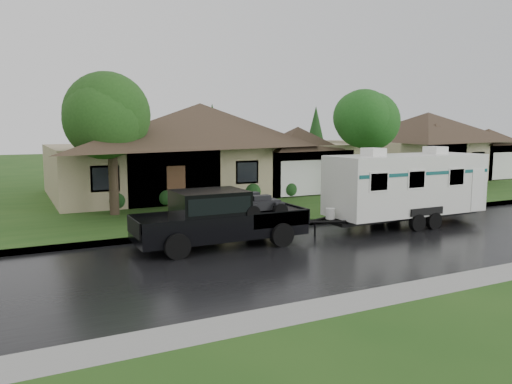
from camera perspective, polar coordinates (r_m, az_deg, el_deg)
ground at (r=18.97m, az=2.90°, el=-5.56°), size 140.00×140.00×0.00m
road at (r=17.30m, az=6.18°, el=-6.86°), size 140.00×8.00×0.01m
curb at (r=20.89m, az=-0.15°, el=-4.13°), size 140.00×0.50×0.15m
lawn at (r=32.65m, az=-10.18°, el=-0.04°), size 140.00×26.00×0.15m
house_main at (r=32.02m, az=-5.77°, el=6.20°), size 19.44×10.80×6.90m
house_neighbor at (r=43.72m, az=19.37°, el=5.79°), size 15.12×9.72×6.45m
tree_left_green at (r=24.23m, az=-16.23°, el=8.47°), size 4.07×4.07×6.73m
tree_right_green at (r=30.33m, az=12.64°, el=7.66°), size 3.77×3.77×6.23m
shrub_row at (r=27.94m, az=-2.93°, el=0.00°), size 13.60×1.00×1.00m
pickup_truck at (r=17.83m, az=-4.41°, el=-2.81°), size 6.15×2.34×2.05m
travel_trailer at (r=22.54m, az=16.77°, el=0.86°), size 7.59×2.67×3.40m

